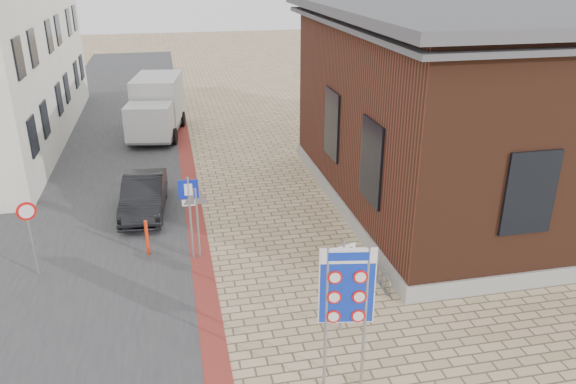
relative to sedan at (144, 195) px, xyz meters
name	(u,v)px	position (x,y,z in m)	size (l,w,h in m)	color
ground	(302,343)	(3.65, -8.14, -0.64)	(120.00, 120.00, 0.00)	tan
road_strip	(106,154)	(-1.85, 6.86, -0.63)	(7.00, 60.00, 0.02)	#38383A
curb_strip	(191,188)	(1.65, 1.86, -0.63)	(0.60, 40.00, 0.02)	maroon
brick_building	(506,103)	(12.64, -1.15, 2.84)	(13.00, 13.00, 6.80)	gray
townhouse_far	(6,37)	(-7.34, 15.86, 3.53)	(7.40, 6.40, 8.30)	silver
bike_rack	(378,272)	(6.30, -5.94, -0.38)	(0.08, 1.80, 0.60)	slate
sedan	(144,195)	(0.00, 0.00, 0.00)	(1.36, 3.89, 1.28)	black
box_truck	(156,106)	(0.48, 9.49, 0.79)	(2.92, 5.57, 2.77)	slate
border_sign	(347,289)	(4.15, -9.64, 1.67)	(1.08, 0.24, 3.20)	gray
essen_sign	(342,272)	(4.65, -7.84, 0.94)	(0.62, 0.25, 2.39)	gray
parking_sign	(189,204)	(1.44, -3.64, 1.10)	(0.56, 0.07, 2.55)	gray
yield_sign	(196,204)	(1.63, -3.65, 1.10)	(0.82, 0.07, 2.30)	gray
speed_sign	(29,227)	(-2.85, -3.64, 0.82)	(0.50, 0.20, 2.20)	gray
bollard	(147,238)	(0.15, -3.14, -0.09)	(0.10, 0.10, 1.11)	#FF320D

